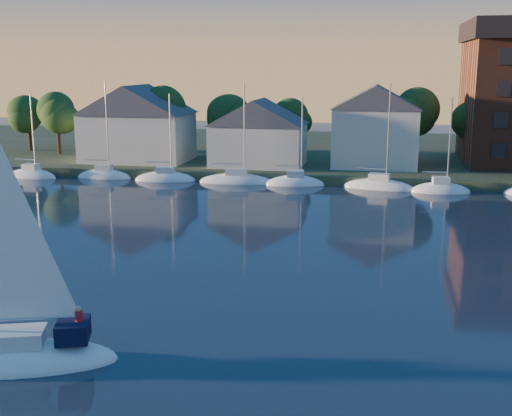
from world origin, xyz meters
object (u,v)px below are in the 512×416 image
(clubhouse_west, at_px, (137,122))
(hero_sailboat, at_px, (21,352))
(clubhouse_centre, at_px, (259,132))
(clubhouse_east, at_px, (375,125))

(clubhouse_west, height_order, hero_sailboat, hero_sailboat)
(hero_sailboat, bearing_deg, clubhouse_centre, -109.21)
(clubhouse_west, relative_size, clubhouse_centre, 1.18)
(clubhouse_west, distance_m, clubhouse_centre, 16.05)
(clubhouse_west, xyz_separation_m, clubhouse_centre, (16.00, -1.00, -0.80))
(clubhouse_west, distance_m, clubhouse_east, 30.02)
(clubhouse_west, bearing_deg, clubhouse_east, 1.91)
(clubhouse_east, bearing_deg, hero_sailboat, -104.88)
(clubhouse_west, relative_size, hero_sailboat, 0.99)
(clubhouse_west, bearing_deg, clubhouse_centre, -3.58)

